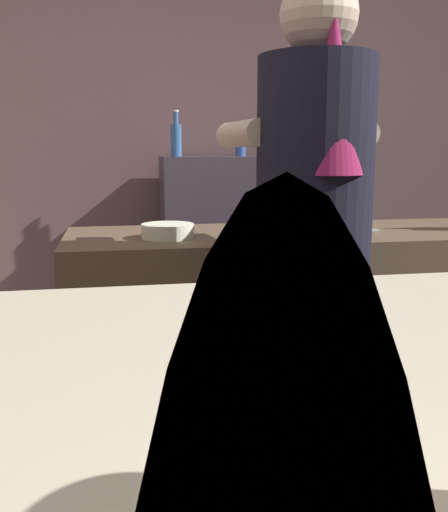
# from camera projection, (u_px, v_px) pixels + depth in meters

# --- Properties ---
(wall_back) EXTENTS (5.20, 0.10, 2.70)m
(wall_back) POSITION_uv_depth(u_px,v_px,m) (199.00, 128.00, 3.46)
(wall_back) COLOR brown
(wall_back) RESTS_ON ground
(prep_counter) EXTENTS (2.10, 0.60, 0.91)m
(prep_counter) POSITION_uv_depth(u_px,v_px,m) (340.00, 344.00, 2.28)
(prep_counter) COLOR brown
(prep_counter) RESTS_ON ground
(back_shelf) EXTENTS (0.92, 0.36, 1.18)m
(back_shelf) POSITION_uv_depth(u_px,v_px,m) (241.00, 258.00, 3.37)
(back_shelf) COLOR #3C3440
(back_shelf) RESTS_ON ground
(bartender) EXTENTS (0.45, 0.53, 1.69)m
(bartender) POSITION_uv_depth(u_px,v_px,m) (314.00, 231.00, 1.69)
(bartender) COLOR #263236
(bartender) RESTS_ON ground
(mixing_bowl) EXTENTS (0.18, 0.18, 0.05)m
(mixing_bowl) POSITION_uv_depth(u_px,v_px,m) (168.00, 231.00, 1.99)
(mixing_bowl) COLOR beige
(mixing_bowl) RESTS_ON prep_counter
(chefs_knife) EXTENTS (0.24, 0.06, 0.01)m
(chefs_knife) POSITION_uv_depth(u_px,v_px,m) (348.00, 231.00, 2.14)
(chefs_knife) COLOR silver
(chefs_knife) RESTS_ON prep_counter
(bottle_soy) EXTENTS (0.07, 0.07, 0.18)m
(bottle_soy) POSITION_uv_depth(u_px,v_px,m) (290.00, 145.00, 3.40)
(bottle_soy) COLOR #4B8430
(bottle_soy) RESTS_ON back_shelf
(bottle_olive_oil) EXTENTS (0.06, 0.06, 0.25)m
(bottle_olive_oil) POSITION_uv_depth(u_px,v_px,m) (176.00, 139.00, 3.16)
(bottle_olive_oil) COLOR #35629E
(bottle_olive_oil) RESTS_ON back_shelf
(bottle_hot_sauce) EXTENTS (0.06, 0.06, 0.18)m
(bottle_hot_sauce) POSITION_uv_depth(u_px,v_px,m) (240.00, 144.00, 3.28)
(bottle_hot_sauce) COLOR #3353A2
(bottle_hot_sauce) RESTS_ON back_shelf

